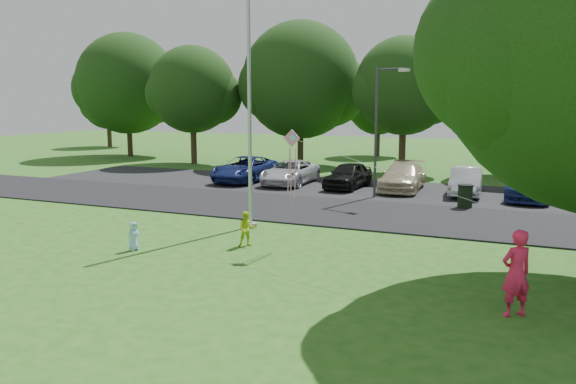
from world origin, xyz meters
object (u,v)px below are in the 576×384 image
at_px(street_lamp, 381,120).
at_px(flagpole, 249,115).
at_px(woman, 516,273).
at_px(kite, 297,154).
at_px(trash_can, 465,197).
at_px(child_blue, 134,236).
at_px(child_yellow, 247,229).

bearing_deg(street_lamp, flagpole, -88.91).
relative_size(flagpole, woman, 5.16).
bearing_deg(street_lamp, kite, -69.17).
bearing_deg(trash_can, kite, -114.04).
height_order(trash_can, kite, kite).
distance_m(trash_can, woman, 12.73).
relative_size(woman, child_blue, 2.13).
bearing_deg(street_lamp, child_yellow, -78.28).
height_order(trash_can, child_yellow, child_yellow).
distance_m(woman, child_blue, 11.24).
bearing_deg(trash_can, flagpole, -135.26).
distance_m(child_blue, kite, 5.75).
distance_m(flagpole, child_yellow, 4.56).
distance_m(woman, kite, 7.49).
bearing_deg(kite, child_yellow, -171.90).
distance_m(flagpole, trash_can, 10.47).
bearing_deg(flagpole, woman, -31.15).
height_order(flagpole, child_blue, flagpole).
distance_m(trash_can, child_yellow, 11.12).
xyz_separation_m(woman, child_blue, (-11.16, 1.21, -0.51)).
bearing_deg(child_blue, trash_can, -20.47).
relative_size(trash_can, kite, 0.15).
bearing_deg(trash_can, child_yellow, -121.61).
xyz_separation_m(street_lamp, child_yellow, (-1.74, -10.46, -3.19)).
xyz_separation_m(trash_can, woman, (2.29, -12.52, 0.44)).
bearing_deg(child_blue, street_lamp, -3.61).
height_order(street_lamp, woman, street_lamp).
relative_size(child_yellow, child_blue, 1.26).
bearing_deg(kite, street_lamp, 91.98).
xyz_separation_m(trash_can, kite, (-4.15, -9.30, 2.51)).
height_order(street_lamp, child_blue, street_lamp).
relative_size(trash_can, woman, 0.55).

